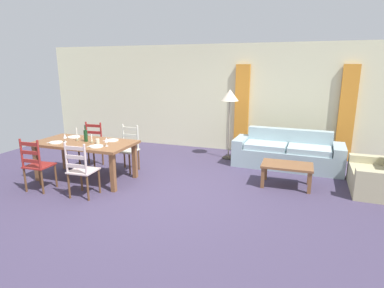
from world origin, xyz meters
name	(u,v)px	position (x,y,z in m)	size (l,w,h in m)	color
ground_plane	(157,192)	(0.00, 0.00, -0.01)	(9.60, 9.60, 0.02)	#413853
wall_far	(210,98)	(0.00, 3.30, 1.35)	(9.60, 0.16, 2.70)	beige
curtain_panel_left	(242,109)	(0.88, 3.16, 1.10)	(0.35, 0.08, 2.20)	orange
curtain_panel_right	(347,114)	(3.28, 3.16, 1.10)	(0.35, 0.08, 2.20)	orange
dining_table	(85,146)	(-1.56, 0.13, 0.66)	(1.90, 0.96, 0.75)	brown
dining_chair_near_left	(37,165)	(-1.99, -0.64, 0.48)	(0.44, 0.42, 0.96)	maroon
dining_chair_near_right	(81,170)	(-1.07, -0.62, 0.48)	(0.44, 0.42, 0.96)	beige
dining_chair_far_left	(92,145)	(-1.98, 0.88, 0.48)	(0.45, 0.43, 0.96)	maroon
dining_chair_far_right	(128,148)	(-1.07, 0.87, 0.48)	(0.44, 0.42, 0.96)	beige
dinner_plate_near_left	(56,142)	(-2.01, -0.12, 0.76)	(0.24, 0.24, 0.02)	white
fork_near_left	(50,142)	(-2.16, -0.12, 0.75)	(0.02, 0.17, 0.01)	silver
dinner_plate_near_right	(96,146)	(-1.11, -0.12, 0.76)	(0.24, 0.24, 0.02)	white
fork_near_right	(89,146)	(-1.26, -0.12, 0.75)	(0.02, 0.17, 0.01)	silver
dinner_plate_far_left	(74,137)	(-2.01, 0.38, 0.76)	(0.24, 0.24, 0.02)	white
fork_far_left	(68,137)	(-2.16, 0.38, 0.75)	(0.02, 0.17, 0.01)	silver
dinner_plate_far_right	(112,140)	(-1.11, 0.38, 0.76)	(0.24, 0.24, 0.02)	white
fork_far_right	(106,140)	(-1.26, 0.38, 0.75)	(0.02, 0.17, 0.01)	silver
wine_bottle	(86,135)	(-1.55, 0.17, 0.87)	(0.07, 0.07, 0.32)	#143819
wine_glass_near_left	(65,136)	(-1.89, -0.01, 0.86)	(0.06, 0.06, 0.16)	white
wine_glass_near_right	(106,140)	(-0.96, -0.02, 0.86)	(0.06, 0.06, 0.16)	white
coffee_cup_primary	(98,141)	(-1.24, 0.10, 0.80)	(0.07, 0.07, 0.09)	beige
candle_tall	(77,137)	(-1.74, 0.15, 0.82)	(0.05, 0.05, 0.26)	#998C66
candle_short	(92,141)	(-1.36, 0.09, 0.79)	(0.05, 0.05, 0.16)	#998C66
couch	(287,154)	(2.09, 2.25, 0.29)	(2.31, 0.90, 0.80)	#9AB1B6
coffee_table	(287,168)	(2.14, 1.03, 0.36)	(0.90, 0.56, 0.42)	brown
armchair_upholstered	(380,179)	(3.70, 1.28, 0.25)	(0.82, 1.18, 0.72)	tan
standing_lamp	(230,99)	(0.73, 2.43, 1.41)	(0.40, 0.40, 1.64)	#332D28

